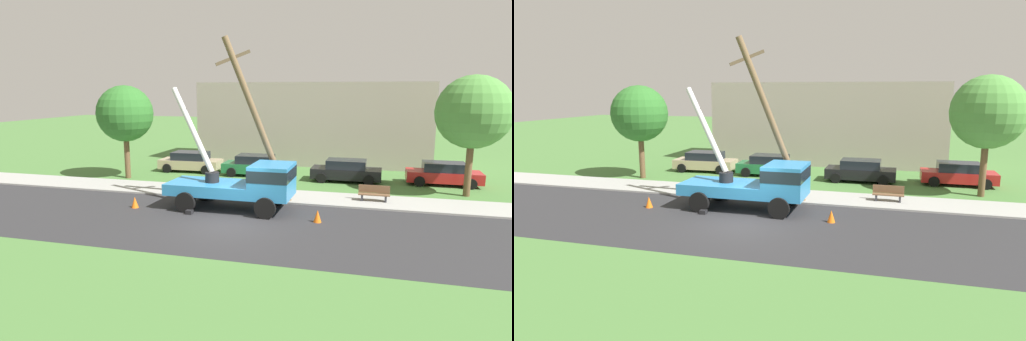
{
  "view_description": "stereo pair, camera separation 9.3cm",
  "coord_description": "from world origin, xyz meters",
  "views": [
    {
      "loc": [
        5.95,
        -17.6,
        5.84
      ],
      "look_at": [
        0.34,
        2.93,
        1.91
      ],
      "focal_mm": 30.75,
      "sensor_mm": 36.0,
      "label": 1
    },
    {
      "loc": [
        6.04,
        -17.58,
        5.84
      ],
      "look_at": [
        0.34,
        2.93,
        1.91
      ],
      "focal_mm": 30.75,
      "sensor_mm": 36.0,
      "label": 2
    }
  ],
  "objects": [
    {
      "name": "utility_truck",
      "position": [
        -0.0,
        2.44,
        1.41
      ],
      "size": [
        6.76,
        3.2,
        5.98
      ],
      "color": "#2D84C6",
      "rests_on": "ground"
    },
    {
      "name": "traffic_cone_behind",
      "position": [
        -5.53,
        1.35,
        0.28
      ],
      "size": [
        0.36,
        0.36,
        0.56
      ],
      "primitive_type": "cone",
      "color": "orange",
      "rests_on": "ground"
    },
    {
      "name": "ground_plane",
      "position": [
        0.0,
        12.0,
        0.0
      ],
      "size": [
        120.0,
        120.0,
        0.0
      ],
      "primitive_type": "plane",
      "color": "#477538"
    },
    {
      "name": "park_bench",
      "position": [
        6.03,
        5.55,
        0.46
      ],
      "size": [
        1.6,
        0.45,
        0.9
      ],
      "color": "brown",
      "rests_on": "ground"
    },
    {
      "name": "traffic_cone_ahead",
      "position": [
        3.63,
        1.3,
        0.28
      ],
      "size": [
        0.36,
        0.36,
        0.56
      ],
      "primitive_type": "cone",
      "color": "orange",
      "rests_on": "ground"
    },
    {
      "name": "roadside_tree_far",
      "position": [
        -9.93,
        7.97,
        4.28
      ],
      "size": [
        3.67,
        3.67,
        6.13
      ],
      "color": "brown",
      "rests_on": "ground"
    },
    {
      "name": "parked_sedan_red",
      "position": [
        10.15,
        11.17,
        0.71
      ],
      "size": [
        4.4,
        2.03,
        1.42
      ],
      "color": "#B21E1E",
      "rests_on": "ground"
    },
    {
      "name": "lowrise_building_backdrop",
      "position": [
        1.05,
        18.33,
        3.2
      ],
      "size": [
        18.0,
        6.0,
        6.4
      ],
      "primitive_type": "cube",
      "color": "#A5998C",
      "rests_on": "ground"
    },
    {
      "name": "roadside_tree_near",
      "position": [
        11.0,
        8.39,
        4.64
      ],
      "size": [
        3.98,
        3.98,
        6.65
      ],
      "color": "brown",
      "rests_on": "ground"
    },
    {
      "name": "sidewalk_strip",
      "position": [
        0.0,
        5.49,
        0.05
      ],
      "size": [
        80.0,
        2.91,
        0.1
      ],
      "primitive_type": "cube",
      "color": "#9E9E99",
      "rests_on": "ground"
    },
    {
      "name": "parked_sedan_green",
      "position": [
        -1.93,
        11.06,
        0.71
      ],
      "size": [
        4.45,
        2.1,
        1.42
      ],
      "color": "#1E6638",
      "rests_on": "ground"
    },
    {
      "name": "road_asphalt",
      "position": [
        0.0,
        0.0,
        0.0
      ],
      "size": [
        80.0,
        8.07,
        0.01
      ],
      "primitive_type": "cube",
      "color": "#2B2B2D",
      "rests_on": "ground"
    },
    {
      "name": "parked_sedan_tan",
      "position": [
        -6.86,
        11.35,
        0.71
      ],
      "size": [
        4.46,
        2.12,
        1.42
      ],
      "color": "tan",
      "rests_on": "ground"
    },
    {
      "name": "parked_sedan_black",
      "position": [
        4.25,
        10.63,
        0.71
      ],
      "size": [
        4.44,
        2.08,
        1.42
      ],
      "color": "black",
      "rests_on": "ground"
    },
    {
      "name": "leaning_utility_pole",
      "position": [
        0.18,
        3.75,
        4.33
      ],
      "size": [
        3.65,
        1.94,
        8.48
      ],
      "color": "brown",
      "rests_on": "ground"
    },
    {
      "name": "traffic_cone_curbside",
      "position": [
        0.8,
        3.53,
        0.28
      ],
      "size": [
        0.36,
        0.36,
        0.56
      ],
      "primitive_type": "cone",
      "color": "orange",
      "rests_on": "ground"
    }
  ]
}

